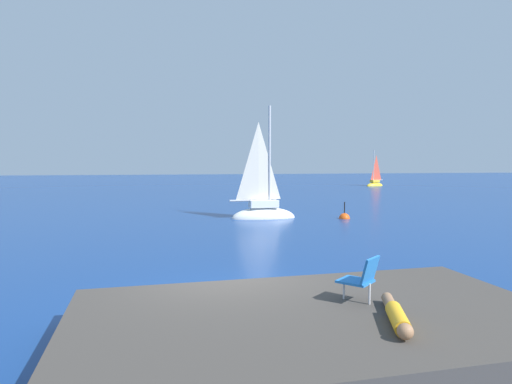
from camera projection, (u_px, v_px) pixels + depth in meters
The scene contains 9 objects.
ground_plane at pixel (226, 304), 9.60m from camera, with size 160.00×160.00×0.00m, color navy.
shore_ledge at pixel (316, 331), 7.23m from camera, with size 7.73×4.41×0.63m, color #423D38.
boulder_seaward at pixel (362, 299), 9.95m from camera, with size 1.33×1.06×0.73m, color #483932.
boulder_inland at pixel (434, 299), 9.94m from camera, with size 0.92×0.74×0.51m, color #3E363C.
sailboat_near at pixel (263, 212), 23.37m from camera, with size 3.43×1.27×6.29m.
sailboat_far at pixel (375, 184), 51.00m from camera, with size 2.45×1.59×4.42m.
person_sunbather at pixel (397, 316), 6.70m from camera, with size 0.69×1.71×0.25m.
beach_chair at pixel (362, 277), 7.64m from camera, with size 0.76×0.76×0.80m.
marker_buoy at pixel (344, 218), 23.26m from camera, with size 0.56×0.56×1.13m.
Camera 1 is at (-0.96, -9.38, 3.05)m, focal length 32.04 mm.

